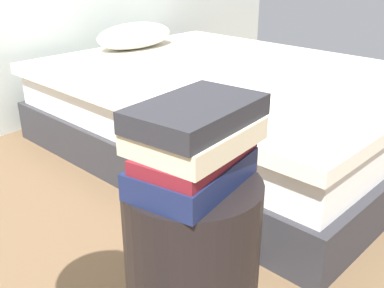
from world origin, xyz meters
The scene contains 6 objects.
bed centered at (1.30, 0.80, 0.23)m, with size 1.68×2.11×0.62m.
side_table centered at (0.00, 0.00, 0.29)m, with size 0.32×0.32×0.57m, color black.
book_navy centered at (-0.01, -0.01, 0.60)m, with size 0.28×0.18×0.06m, color #19234C.
book_maroon centered at (0.00, -0.01, 0.65)m, with size 0.28×0.16×0.03m, color maroon.
book_cream centered at (0.00, -0.01, 0.69)m, with size 0.27×0.20×0.05m, color beige.
book_charcoal centered at (0.01, -0.01, 0.74)m, with size 0.30×0.19×0.05m, color #28282D.
Camera 1 is at (-0.69, -0.57, 1.05)m, focal length 42.43 mm.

